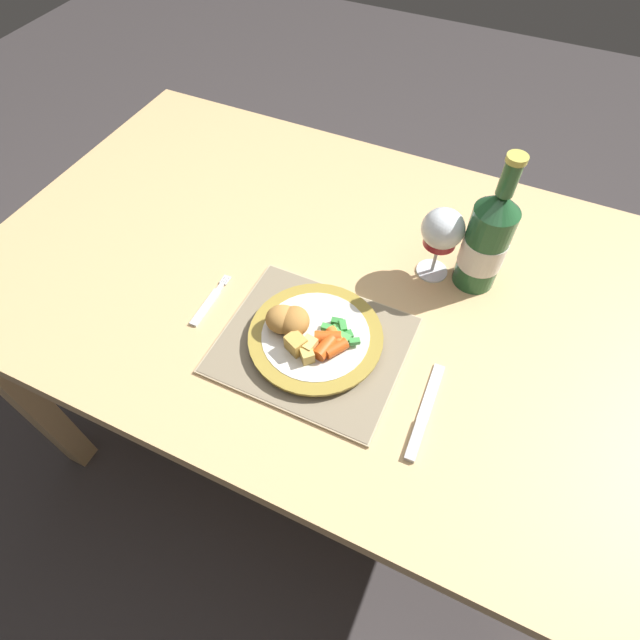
{
  "coord_description": "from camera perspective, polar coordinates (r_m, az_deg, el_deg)",
  "views": [
    {
      "loc": [
        0.23,
        -0.6,
        1.47
      ],
      "look_at": [
        0.02,
        -0.14,
        0.78
      ],
      "focal_mm": 28.0,
      "sensor_mm": 36.0,
      "label": 1
    }
  ],
  "objects": [
    {
      "name": "ground_plane",
      "position": [
        1.61,
        1.6,
        -12.91
      ],
      "size": [
        6.0,
        6.0,
        0.0
      ],
      "primitive_type": "plane",
      "color": "#383333"
    },
    {
      "name": "dining_table",
      "position": [
        1.04,
        2.41,
        1.68
      ],
      "size": [
        1.45,
        0.88,
        0.74
      ],
      "color": "tan",
      "rests_on": "ground"
    },
    {
      "name": "placemat",
      "position": [
        0.88,
        -0.83,
        -2.85
      ],
      "size": [
        0.32,
        0.27,
        0.01
      ],
      "color": "tan",
      "rests_on": "dining_table"
    },
    {
      "name": "dinner_plate",
      "position": [
        0.87,
        -0.5,
        -2.0
      ],
      "size": [
        0.24,
        0.24,
        0.02
      ],
      "color": "silver",
      "rests_on": "placemat"
    },
    {
      "name": "breaded_croquettes",
      "position": [
        0.86,
        -3.77,
        -0.03
      ],
      "size": [
        0.09,
        0.07,
        0.04
      ],
      "color": "tan",
      "rests_on": "dinner_plate"
    },
    {
      "name": "green_beans_pile",
      "position": [
        0.86,
        2.25,
        -1.39
      ],
      "size": [
        0.08,
        0.05,
        0.02
      ],
      "color": "green",
      "rests_on": "dinner_plate"
    },
    {
      "name": "glazed_carrots",
      "position": [
        0.84,
        1.11,
        -2.71
      ],
      "size": [
        0.07,
        0.07,
        0.02
      ],
      "color": "#CC5119",
      "rests_on": "dinner_plate"
    },
    {
      "name": "fork",
      "position": [
        0.96,
        -12.63,
        1.87
      ],
      "size": [
        0.02,
        0.13,
        0.01
      ],
      "color": "silver",
      "rests_on": "dining_table"
    },
    {
      "name": "table_knife",
      "position": [
        0.82,
        11.63,
        -11.02
      ],
      "size": [
        0.02,
        0.18,
        0.01
      ],
      "color": "silver",
      "rests_on": "dining_table"
    },
    {
      "name": "wine_glass",
      "position": [
        0.94,
        13.8,
        9.79
      ],
      "size": [
        0.08,
        0.08,
        0.15
      ],
      "color": "silver",
      "rests_on": "dining_table"
    },
    {
      "name": "bottle",
      "position": [
        0.95,
        18.49,
        8.57
      ],
      "size": [
        0.08,
        0.08,
        0.28
      ],
      "color": "#23562D",
      "rests_on": "dining_table"
    },
    {
      "name": "roast_potatoes",
      "position": [
        0.83,
        -2.12,
        -3.06
      ],
      "size": [
        0.06,
        0.05,
        0.03
      ],
      "color": "#DBB256",
      "rests_on": "dinner_plate"
    }
  ]
}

